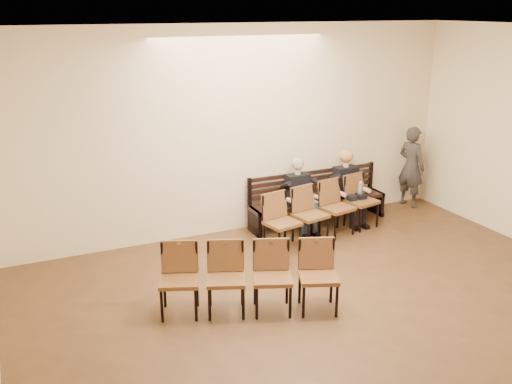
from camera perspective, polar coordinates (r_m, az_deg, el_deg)
room_walls at (r=5.90m, az=14.61°, el=5.66°), size 8.02×10.01×3.51m
bench at (r=10.35m, az=6.21°, el=-1.92°), size 2.60×0.90×0.45m
seated_man at (r=9.91m, az=4.42°, el=-0.46°), size 0.50×0.70×1.21m
seated_woman at (r=10.41m, az=9.18°, el=0.28°), size 0.52×0.72×1.21m
laptop at (r=9.74m, az=5.07°, el=-1.03°), size 0.36×0.29×0.24m
water_bottle at (r=10.29m, az=10.34°, el=-0.23°), size 0.08×0.08×0.23m
bag at (r=8.69m, az=1.90°, el=-6.54°), size 0.40×0.32×0.26m
passerby at (r=11.42m, az=15.31°, el=3.04°), size 0.58×0.75×1.82m
chair_row_front at (r=9.61m, az=6.83°, el=-1.99°), size 2.34×0.97×0.94m
chair_row_back at (r=7.29m, az=-0.68°, el=-8.71°), size 2.28×1.29×0.92m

